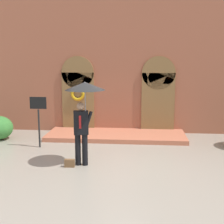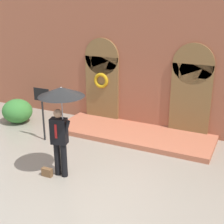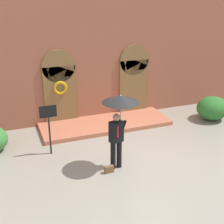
{
  "view_description": "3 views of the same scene",
  "coord_description": "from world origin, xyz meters",
  "px_view_note": "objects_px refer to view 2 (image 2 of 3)",
  "views": [
    {
      "loc": [
        0.86,
        -8.39,
        3.06
      ],
      "look_at": [
        -0.0,
        1.4,
        1.28
      ],
      "focal_mm": 50.0,
      "sensor_mm": 36.0,
      "label": 1
    },
    {
      "loc": [
        3.47,
        -5.83,
        4.22
      ],
      "look_at": [
        -0.1,
        1.62,
        1.29
      ],
      "focal_mm": 50.0,
      "sensor_mm": 36.0,
      "label": 2
    },
    {
      "loc": [
        -3.8,
        -7.87,
        5.21
      ],
      "look_at": [
        -0.38,
        1.28,
        1.31
      ],
      "focal_mm": 50.0,
      "sensor_mm": 36.0,
      "label": 3
    }
  ],
  "objects_px": {
    "handbag": "(47,172)",
    "shrub_left": "(17,111)",
    "person_with_umbrella": "(61,105)",
    "sign_post": "(42,106)"
  },
  "relations": [
    {
      "from": "handbag",
      "to": "shrub_left",
      "type": "height_order",
      "value": "shrub_left"
    },
    {
      "from": "person_with_umbrella",
      "to": "sign_post",
      "type": "relative_size",
      "value": 1.37
    },
    {
      "from": "sign_post",
      "to": "person_with_umbrella",
      "type": "bearing_deg",
      "value": -41.03
    },
    {
      "from": "person_with_umbrella",
      "to": "handbag",
      "type": "relative_size",
      "value": 8.44
    },
    {
      "from": "shrub_left",
      "to": "sign_post",
      "type": "bearing_deg",
      "value": -24.59
    },
    {
      "from": "person_with_umbrella",
      "to": "shrub_left",
      "type": "height_order",
      "value": "person_with_umbrella"
    },
    {
      "from": "person_with_umbrella",
      "to": "shrub_left",
      "type": "xyz_separation_m",
      "value": [
        -3.69,
        2.44,
        -1.48
      ]
    },
    {
      "from": "sign_post",
      "to": "shrub_left",
      "type": "distance_m",
      "value": 2.16
    },
    {
      "from": "sign_post",
      "to": "shrub_left",
      "type": "xyz_separation_m",
      "value": [
        -1.85,
        0.85,
        -0.73
      ]
    },
    {
      "from": "person_with_umbrella",
      "to": "handbag",
      "type": "bearing_deg",
      "value": -153.52
    }
  ]
}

